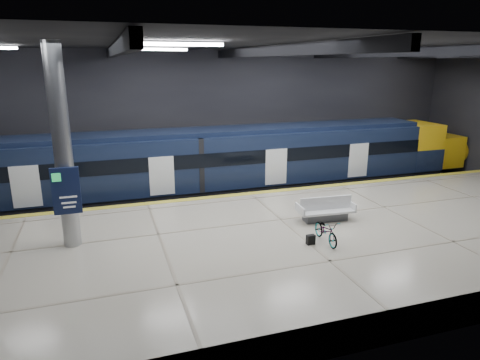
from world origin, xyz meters
name	(u,v)px	position (x,y,z in m)	size (l,w,h in m)	color
ground	(271,235)	(0.00, 0.00, 0.00)	(30.00, 30.00, 0.00)	black
room_shell	(274,103)	(0.00, 0.00, 5.72)	(30.10, 16.10, 8.05)	black
platform	(296,246)	(0.00, -2.50, 0.55)	(30.00, 11.00, 1.10)	#B3AA97
safety_strip	(251,193)	(0.00, 2.75, 1.11)	(30.00, 0.40, 0.01)	gold
rails	(234,197)	(0.00, 5.50, 0.08)	(30.00, 1.52, 0.16)	gray
train	(246,162)	(0.69, 5.50, 2.06)	(29.40, 2.84, 3.79)	black
bench	(325,212)	(1.66, -1.66, 1.45)	(2.34, 1.10, 1.01)	#595B60
bicycle	(326,231)	(0.60, -3.62, 1.53)	(0.58, 1.65, 0.87)	#99999E
pannier_bag	(311,240)	(0.00, -3.62, 1.28)	(0.30, 0.18, 0.35)	black
info_column	(63,151)	(-8.00, -1.03, 4.46)	(0.90, 0.78, 6.90)	#9EA0A5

